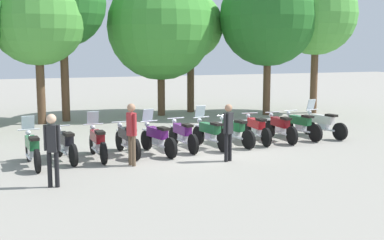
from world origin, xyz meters
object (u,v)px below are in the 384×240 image
(motorcycle_6, at_px, (210,133))
(tree_5, at_px, (268,17))
(motorcycle_1, at_px, (65,144))
(motorcycle_8, at_px, (256,128))
(motorcycle_11, at_px, (323,123))
(tree_1, at_px, (38,17))
(motorcycle_3, at_px, (127,139))
(motorcycle_9, at_px, (280,127))
(motorcycle_7, at_px, (234,131))
(person_0, at_px, (132,129))
(tree_4, at_px, (191,27))
(tree_6, at_px, (316,14))
(motorcycle_2, at_px, (97,142))
(motorcycle_0, at_px, (32,148))
(motorcycle_4, at_px, (157,138))
(person_1, at_px, (52,144))
(motorcycle_10, at_px, (300,125))
(tree_3, at_px, (161,26))
(motorcycle_5, at_px, (183,134))
(tree_2, at_px, (62,4))

(motorcycle_6, distance_m, tree_5, 9.81)
(motorcycle_1, height_order, motorcycle_8, same)
(motorcycle_11, xyz_separation_m, tree_1, (-9.72, 6.83, 4.07))
(motorcycle_1, height_order, motorcycle_3, same)
(motorcycle_9, bearing_deg, motorcycle_7, 94.69)
(motorcycle_9, xyz_separation_m, person_0, (-5.85, -1.97, 0.55))
(tree_4, bearing_deg, motorcycle_6, -105.33)
(tree_6, bearing_deg, motorcycle_8, -135.49)
(motorcycle_2, distance_m, motorcycle_7, 4.75)
(motorcycle_0, bearing_deg, motorcycle_4, -90.06)
(motorcycle_8, bearing_deg, motorcycle_1, 97.51)
(motorcycle_1, bearing_deg, tree_6, -71.84)
(motorcycle_8, height_order, person_1, person_1)
(motorcycle_10, distance_m, tree_6, 8.72)
(motorcycle_0, height_order, motorcycle_10, motorcycle_0)
(person_1, bearing_deg, person_0, -39.18)
(motorcycle_0, xyz_separation_m, motorcycle_4, (3.78, 0.43, 0.00))
(motorcycle_7, xyz_separation_m, tree_3, (-0.26, 8.09, 3.80))
(motorcycle_5, distance_m, tree_2, 9.59)
(tree_2, distance_m, tree_5, 9.65)
(motorcycle_9, bearing_deg, motorcycle_11, -85.96)
(motorcycle_11, bearing_deg, person_1, 96.12)
(person_1, relative_size, tree_5, 0.25)
(motorcycle_2, relative_size, tree_2, 0.31)
(motorcycle_5, xyz_separation_m, motorcycle_7, (1.89, 0.12, 0.00))
(motorcycle_8, relative_size, person_0, 1.23)
(tree_3, bearing_deg, tree_2, -174.93)
(tree_4, bearing_deg, tree_1, -167.30)
(motorcycle_5, relative_size, tree_3, 0.32)
(motorcycle_10, xyz_separation_m, person_1, (-9.06, -3.71, 0.55))
(person_1, bearing_deg, motorcycle_7, -45.20)
(motorcycle_0, bearing_deg, motorcycle_10, -88.88)
(person_0, bearing_deg, motorcycle_7, 1.47)
(person_1, xyz_separation_m, tree_5, (10.95, 9.95, 3.69))
(motorcycle_10, relative_size, tree_3, 0.32)
(person_0, relative_size, tree_4, 0.29)
(motorcycle_9, bearing_deg, tree_3, 14.47)
(tree_2, height_order, tree_4, tree_2)
(person_1, bearing_deg, motorcycle_0, 25.92)
(person_0, distance_m, tree_4, 12.42)
(motorcycle_2, xyz_separation_m, person_0, (0.77, -1.28, 0.54))
(motorcycle_7, relative_size, person_0, 1.21)
(tree_4, bearing_deg, motorcycle_8, -93.81)
(motorcycle_8, bearing_deg, tree_1, 45.88)
(motorcycle_8, bearing_deg, tree_5, -29.26)
(motorcycle_8, relative_size, motorcycle_11, 1.02)
(motorcycle_1, bearing_deg, tree_3, -42.21)
(motorcycle_6, bearing_deg, motorcycle_0, 85.79)
(motorcycle_11, bearing_deg, tree_6, -43.95)
(motorcycle_2, relative_size, tree_5, 0.31)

